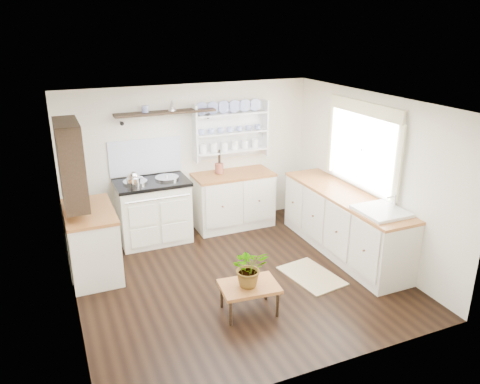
# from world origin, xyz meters

# --- Properties ---
(floor) EXTENTS (4.00, 3.80, 0.01)m
(floor) POSITION_xyz_m (0.00, 0.00, 0.00)
(floor) COLOR black
(floor) RESTS_ON ground
(wall_back) EXTENTS (4.00, 0.02, 2.30)m
(wall_back) POSITION_xyz_m (0.00, 1.90, 1.15)
(wall_back) COLOR silver
(wall_back) RESTS_ON ground
(wall_right) EXTENTS (0.02, 3.80, 2.30)m
(wall_right) POSITION_xyz_m (2.00, 0.00, 1.15)
(wall_right) COLOR silver
(wall_right) RESTS_ON ground
(wall_left) EXTENTS (0.02, 3.80, 2.30)m
(wall_left) POSITION_xyz_m (-2.00, 0.00, 1.15)
(wall_left) COLOR silver
(wall_left) RESTS_ON ground
(ceiling) EXTENTS (4.00, 3.80, 0.01)m
(ceiling) POSITION_xyz_m (0.00, 0.00, 2.30)
(ceiling) COLOR white
(ceiling) RESTS_ON wall_back
(window) EXTENTS (0.08, 1.55, 1.22)m
(window) POSITION_xyz_m (1.95, 0.15, 1.56)
(window) COLOR white
(window) RESTS_ON wall_right
(aga_cooker) EXTENTS (1.07, 0.74, 0.99)m
(aga_cooker) POSITION_xyz_m (-0.72, 1.57, 0.49)
(aga_cooker) COLOR white
(aga_cooker) RESTS_ON floor
(back_cabinets) EXTENTS (1.27, 0.63, 0.90)m
(back_cabinets) POSITION_xyz_m (0.60, 1.60, 0.46)
(back_cabinets) COLOR beige
(back_cabinets) RESTS_ON floor
(right_cabinets) EXTENTS (0.62, 2.43, 0.90)m
(right_cabinets) POSITION_xyz_m (1.70, 0.10, 0.46)
(right_cabinets) COLOR beige
(right_cabinets) RESTS_ON floor
(belfast_sink) EXTENTS (0.55, 0.60, 0.45)m
(belfast_sink) POSITION_xyz_m (1.70, -0.65, 0.80)
(belfast_sink) COLOR white
(belfast_sink) RESTS_ON right_cabinets
(left_cabinets) EXTENTS (0.62, 1.13, 0.90)m
(left_cabinets) POSITION_xyz_m (-1.70, 0.90, 0.46)
(left_cabinets) COLOR beige
(left_cabinets) RESTS_ON floor
(plate_rack) EXTENTS (1.20, 0.22, 0.90)m
(plate_rack) POSITION_xyz_m (0.65, 1.86, 1.56)
(plate_rack) COLOR white
(plate_rack) RESTS_ON wall_back
(high_shelf) EXTENTS (1.50, 0.29, 0.16)m
(high_shelf) POSITION_xyz_m (-0.40, 1.78, 1.91)
(high_shelf) COLOR black
(high_shelf) RESTS_ON wall_back
(left_shelving) EXTENTS (0.28, 0.80, 1.05)m
(left_shelving) POSITION_xyz_m (-1.84, 0.90, 1.55)
(left_shelving) COLOR black
(left_shelving) RESTS_ON wall_left
(kettle) EXTENTS (0.19, 0.19, 0.24)m
(kettle) POSITION_xyz_m (-1.00, 1.45, 1.05)
(kettle) COLOR silver
(kettle) RESTS_ON aga_cooker
(utensil_crock) EXTENTS (0.13, 0.13, 0.15)m
(utensil_crock) POSITION_xyz_m (0.39, 1.68, 0.99)
(utensil_crock) COLOR brown
(utensil_crock) RESTS_ON back_cabinets
(center_table) EXTENTS (0.70, 0.53, 0.36)m
(center_table) POSITION_xyz_m (-0.18, -0.76, 0.31)
(center_table) COLOR brown
(center_table) RESTS_ON floor
(potted_plant) EXTENTS (0.47, 0.42, 0.46)m
(potted_plant) POSITION_xyz_m (-0.18, -0.76, 0.58)
(potted_plant) COLOR #3F7233
(potted_plant) RESTS_ON center_table
(floor_rug) EXTENTS (0.67, 0.92, 0.02)m
(floor_rug) POSITION_xyz_m (0.92, -0.35, 0.01)
(floor_rug) COLOR olive
(floor_rug) RESTS_ON floor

